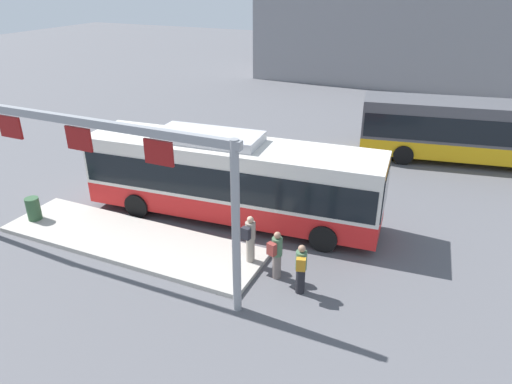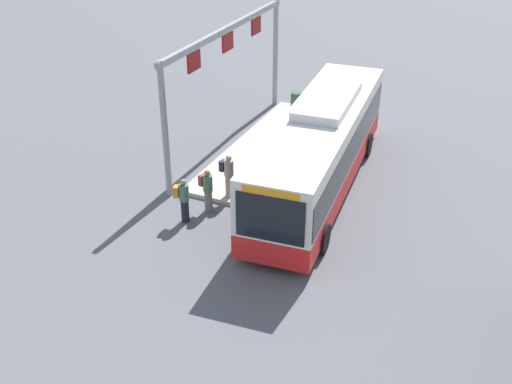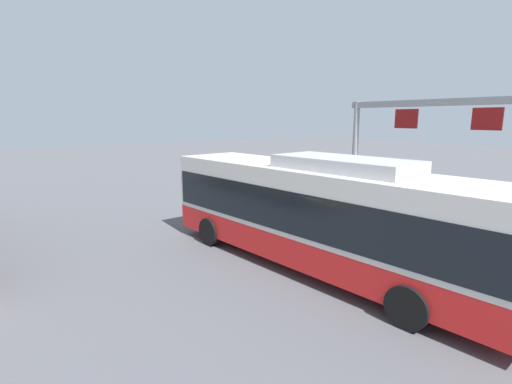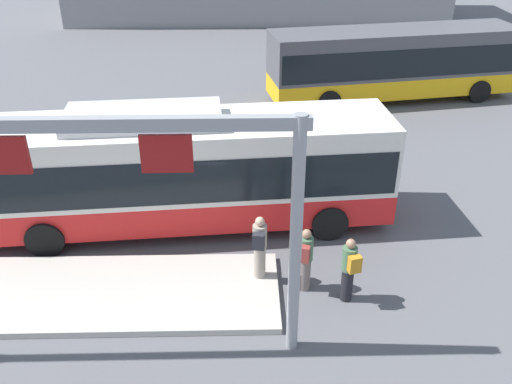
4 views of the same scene
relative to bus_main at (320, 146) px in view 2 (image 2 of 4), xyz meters
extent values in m
plane|color=#56565B|center=(0.01, 0.00, -1.81)|extent=(120.00, 120.00, 0.00)
cube|color=#B2ADA3|center=(-2.48, -3.21, -1.73)|extent=(10.00, 2.80, 0.16)
cube|color=red|center=(0.01, 0.00, -1.04)|extent=(11.67, 3.44, 0.85)
cube|color=silver|center=(0.01, 0.00, 0.34)|extent=(11.67, 3.44, 1.90)
cube|color=black|center=(0.01, 0.00, 0.14)|extent=(11.44, 3.46, 1.20)
cube|color=black|center=(5.76, 0.48, 0.24)|extent=(0.21, 2.12, 1.50)
cube|color=#B7B7BC|center=(-0.85, -0.07, 1.47)|extent=(4.16, 2.08, 0.36)
cube|color=orange|center=(5.69, 0.47, 1.09)|extent=(0.26, 1.75, 0.28)
cylinder|color=black|center=(3.84, 1.52, -1.31)|extent=(1.02, 0.38, 1.00)
cylinder|color=black|center=(4.04, -0.87, -1.31)|extent=(1.02, 0.38, 1.00)
cylinder|color=black|center=(-3.63, 0.90, -1.31)|extent=(1.02, 0.38, 1.00)
cylinder|color=black|center=(-3.43, -1.49, -1.31)|extent=(1.02, 0.38, 1.00)
cylinder|color=black|center=(4.09, -3.44, -1.39)|extent=(0.35, 0.35, 0.85)
cylinder|color=#476B4C|center=(4.09, -3.44, -0.66)|extent=(0.42, 0.42, 0.60)
sphere|color=#9E755B|center=(4.09, -3.44, -0.25)|extent=(0.22, 0.22, 0.22)
cube|color=#BF7F1E|center=(4.16, -3.69, -0.63)|extent=(0.32, 0.25, 0.40)
cylinder|color=gray|center=(2.09, -2.72, -1.23)|extent=(0.32, 0.32, 0.85)
cylinder|color=gray|center=(2.09, -2.72, -0.50)|extent=(0.39, 0.39, 0.60)
sphere|color=tan|center=(2.09, -2.72, -0.09)|extent=(0.22, 0.22, 0.22)
cube|color=#26262D|center=(2.05, -2.98, -0.47)|extent=(0.30, 0.22, 0.40)
cylinder|color=slate|center=(3.15, -3.03, -1.39)|extent=(0.36, 0.36, 0.85)
cylinder|color=#476B4C|center=(3.15, -3.03, -0.66)|extent=(0.43, 0.43, 0.60)
sphere|color=#9E755B|center=(3.15, -3.03, -0.25)|extent=(0.22, 0.22, 0.22)
cube|color=maroon|center=(3.07, -3.27, -0.63)|extent=(0.32, 0.26, 0.40)
cylinder|color=gray|center=(-7.43, -4.93, 0.79)|extent=(0.24, 0.24, 5.20)
cylinder|color=gray|center=(2.70, -4.93, 0.79)|extent=(0.24, 0.24, 5.20)
cube|color=gray|center=(-2.37, -4.93, 3.24)|extent=(10.53, 0.20, 0.24)
cube|color=maroon|center=(-5.15, -4.93, 2.69)|extent=(0.90, 0.08, 0.70)
cube|color=maroon|center=(-2.37, -4.93, 2.69)|extent=(0.90, 0.08, 0.70)
cube|color=maroon|center=(0.42, -4.93, 2.69)|extent=(0.90, 0.08, 0.70)
cylinder|color=#2D5133|center=(-6.78, -3.53, -1.20)|extent=(0.52, 0.52, 0.90)
camera|label=1|loc=(7.64, -14.60, 7.09)|focal=32.75mm
camera|label=2|loc=(19.81, 6.42, 9.82)|focal=43.45mm
camera|label=3|loc=(-7.82, 8.14, 2.72)|focal=26.91mm
camera|label=4|loc=(1.75, -13.58, 6.72)|focal=38.97mm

